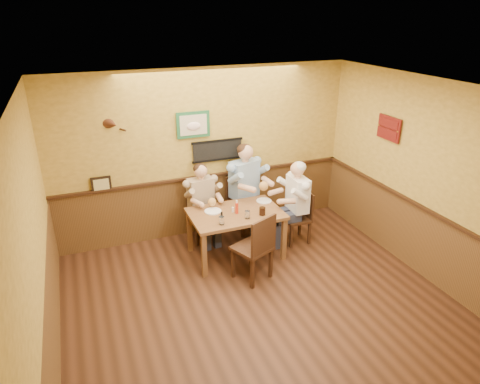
% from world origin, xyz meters
% --- Properties ---
extents(room, '(5.02, 5.03, 2.81)m').
position_xyz_m(room, '(0.13, 0.17, 1.69)').
color(room, '#341C0F').
rests_on(room, ground).
extents(dining_table, '(1.40, 0.90, 0.75)m').
position_xyz_m(dining_table, '(0.15, 1.50, 0.66)').
color(dining_table, brown).
rests_on(dining_table, ground).
extents(chair_back_left, '(0.44, 0.44, 0.85)m').
position_xyz_m(chair_back_left, '(-0.20, 2.19, 0.42)').
color(chair_back_left, '#3B2212').
rests_on(chair_back_left, ground).
extents(chair_back_right, '(0.58, 0.58, 0.99)m').
position_xyz_m(chair_back_right, '(0.58, 2.22, 0.50)').
color(chair_back_right, '#3B2212').
rests_on(chair_back_right, ground).
extents(chair_right_end, '(0.42, 0.42, 0.89)m').
position_xyz_m(chair_right_end, '(1.24, 1.54, 0.44)').
color(chair_right_end, '#3B2212').
rests_on(chair_right_end, ground).
extents(chair_near_side, '(0.62, 0.62, 1.03)m').
position_xyz_m(chair_near_side, '(0.14, 0.84, 0.51)').
color(chair_near_side, '#3B2212').
rests_on(chair_near_side, ground).
extents(diner_tan_shirt, '(0.63, 0.63, 1.21)m').
position_xyz_m(diner_tan_shirt, '(-0.20, 2.19, 0.61)').
color(diner_tan_shirt, tan).
rests_on(diner_tan_shirt, ground).
extents(diner_blue_polo, '(0.83, 0.83, 1.42)m').
position_xyz_m(diner_blue_polo, '(0.58, 2.22, 0.71)').
color(diner_blue_polo, '#86A5C9').
rests_on(diner_blue_polo, ground).
extents(diner_white_elder, '(0.59, 0.59, 1.26)m').
position_xyz_m(diner_white_elder, '(1.24, 1.54, 0.63)').
color(diner_white_elder, white).
rests_on(diner_white_elder, ground).
extents(water_glass_left, '(0.09, 0.09, 0.12)m').
position_xyz_m(water_glass_left, '(-0.19, 1.21, 0.81)').
color(water_glass_left, white).
rests_on(water_glass_left, dining_table).
extents(water_glass_mid, '(0.10, 0.10, 0.12)m').
position_xyz_m(water_glass_mid, '(0.24, 1.25, 0.81)').
color(water_glass_mid, white).
rests_on(water_glass_mid, dining_table).
extents(cola_tumbler, '(0.10, 0.10, 0.12)m').
position_xyz_m(cola_tumbler, '(0.49, 1.27, 0.81)').
color(cola_tumbler, black).
rests_on(cola_tumbler, dining_table).
extents(hot_sauce_bottle, '(0.05, 0.05, 0.20)m').
position_xyz_m(hot_sauce_bottle, '(0.15, 1.46, 0.85)').
color(hot_sauce_bottle, red).
rests_on(hot_sauce_bottle, dining_table).
extents(salt_shaker, '(0.04, 0.04, 0.08)m').
position_xyz_m(salt_shaker, '(0.11, 1.52, 0.79)').
color(salt_shaker, white).
rests_on(salt_shaker, dining_table).
extents(pepper_shaker, '(0.03, 0.03, 0.08)m').
position_xyz_m(pepper_shaker, '(-0.11, 1.43, 0.79)').
color(pepper_shaker, black).
rests_on(pepper_shaker, dining_table).
extents(plate_far_left, '(0.32, 0.32, 0.02)m').
position_xyz_m(plate_far_left, '(-0.17, 1.65, 0.76)').
color(plate_far_left, white).
rests_on(plate_far_left, dining_table).
extents(plate_far_right, '(0.25, 0.25, 0.02)m').
position_xyz_m(plate_far_right, '(0.72, 1.71, 0.76)').
color(plate_far_right, white).
rests_on(plate_far_right, dining_table).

